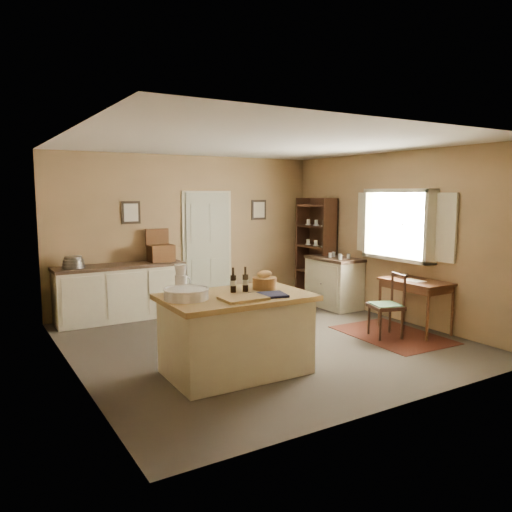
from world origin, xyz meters
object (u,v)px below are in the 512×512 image
at_px(work_island, 235,332).
at_px(desk_chair, 386,307).
at_px(right_cabinet, 334,282).
at_px(writing_desk, 416,286).
at_px(sideboard, 121,290).
at_px(shelving_unit, 317,249).

height_order(work_island, desk_chair, work_island).
bearing_deg(right_cabinet, writing_desk, -89.99).
distance_m(work_island, sideboard, 3.11).
xyz_separation_m(sideboard, desk_chair, (2.93, -2.95, -0.04)).
height_order(desk_chair, right_cabinet, right_cabinet).
bearing_deg(work_island, sideboard, 98.59).
xyz_separation_m(work_island, right_cabinet, (3.12, 2.00, -0.02)).
relative_size(right_cabinet, shelving_unit, 0.54).
bearing_deg(writing_desk, shelving_unit, 86.59).
bearing_deg(sideboard, shelving_unit, -6.26).
relative_size(writing_desk, desk_chair, 1.11).
bearing_deg(work_island, desk_chair, 3.95).
relative_size(work_island, sideboard, 0.81).
relative_size(desk_chair, right_cabinet, 0.85).
distance_m(sideboard, shelving_unit, 3.75).
height_order(sideboard, writing_desk, sideboard).
distance_m(work_island, desk_chair, 2.52).
height_order(work_island, writing_desk, work_island).
bearing_deg(shelving_unit, right_cabinet, -102.48).
relative_size(sideboard, writing_desk, 2.08).
distance_m(right_cabinet, shelving_unit, 0.87).
xyz_separation_m(work_island, shelving_unit, (3.27, 2.68, 0.49)).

